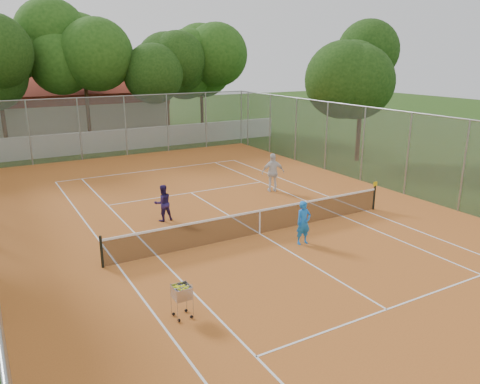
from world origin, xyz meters
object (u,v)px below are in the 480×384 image
clubhouse (62,108)px  player_far_right (273,173)px  player_far_left (163,203)px  tennis_net (260,222)px  ball_hopper (182,300)px  player_near (303,223)px

clubhouse → player_far_right: 25.06m
clubhouse → player_far_left: bearing=-91.4°
tennis_net → ball_hopper: bearing=-140.5°
tennis_net → player_near: (0.84, -1.59, 0.31)m
ball_hopper → player_far_right: bearing=41.4°
player_far_left → player_far_right: bearing=-168.5°
clubhouse → player_far_left: size_ratio=10.76×
player_far_right → ball_hopper: bearing=66.4°
player_far_left → ball_hopper: size_ratio=1.56×
tennis_net → player_far_right: player_far_right is taller
player_far_right → clubhouse: bearing=-55.7°
clubhouse → player_near: 30.75m
ball_hopper → tennis_net: bearing=35.6°
tennis_net → player_near: player_near is taller
ball_hopper → clubhouse: bearing=81.1°
tennis_net → player_far_right: bearing=51.5°
clubhouse → ball_hopper: size_ratio=16.76×
player_far_right → ball_hopper: 12.19m
tennis_net → clubhouse: 29.12m
player_far_right → player_near: bearing=86.6°
player_far_left → player_far_right: player_far_right is taller
clubhouse → player_near: clubhouse is taller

